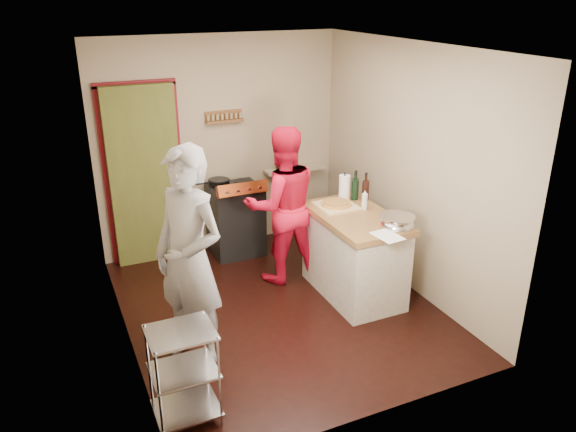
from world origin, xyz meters
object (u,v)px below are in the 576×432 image
object	(u,v)px
wire_shelving	(184,372)
person_stripe	(190,259)
island	(355,253)
stove	(236,218)
person_red	(282,205)

from	to	relation	value
wire_shelving	person_stripe	size ratio (longest dim) A/B	0.41
island	stove	bearing A→B (deg)	118.58
stove	person_stripe	world-z (taller)	person_stripe
stove	island	distance (m)	1.69
island	person_stripe	distance (m)	1.96
stove	island	size ratio (longest dim) A/B	0.75
stove	island	bearing A→B (deg)	-61.42
stove	person_red	size ratio (longest dim) A/B	0.57
wire_shelving	island	distance (m)	2.42
wire_shelving	island	world-z (taller)	island
person_stripe	person_red	bearing A→B (deg)	98.01
wire_shelving	island	xyz separation A→B (m)	(2.14, 1.14, 0.04)
person_red	wire_shelving	bearing A→B (deg)	54.15
stove	island	xyz separation A→B (m)	(0.81, -1.48, 0.03)
wire_shelving	person_stripe	world-z (taller)	person_stripe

